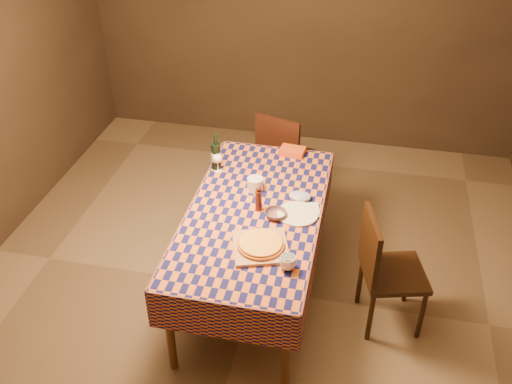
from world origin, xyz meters
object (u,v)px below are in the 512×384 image
(cutting_board, at_px, (261,247))
(chair_right, at_px, (384,266))
(pizza, at_px, (261,244))
(chair_far, at_px, (283,154))
(bowl, at_px, (276,214))
(white_plate, at_px, (298,214))
(dining_table, at_px, (255,220))
(wine_bottle, at_px, (216,156))

(cutting_board, distance_m, chair_right, 0.89)
(pizza, relative_size, chair_far, 0.38)
(cutting_board, relative_size, bowl, 2.35)
(bowl, distance_m, white_plate, 0.16)
(pizza, distance_m, chair_right, 0.90)
(cutting_board, xyz_separation_m, chair_right, (0.81, 0.27, -0.26))
(cutting_board, xyz_separation_m, white_plate, (0.18, 0.40, -0.00))
(chair_far, bearing_deg, pizza, -85.49)
(pizza, xyz_separation_m, chair_far, (-0.13, 1.61, -0.28))
(dining_table, bearing_deg, chair_right, -6.85)
(bowl, distance_m, wine_bottle, 0.78)
(dining_table, bearing_deg, bowl, -13.54)
(bowl, distance_m, chair_far, 1.30)
(white_plate, bearing_deg, cutting_board, -114.19)
(dining_table, height_order, cutting_board, cutting_board)
(pizza, height_order, wine_bottle, wine_bottle)
(pizza, distance_m, wine_bottle, 1.03)
(chair_far, bearing_deg, dining_table, -89.84)
(chair_far, bearing_deg, cutting_board, -85.49)
(cutting_board, bearing_deg, bowl, 84.30)
(cutting_board, relative_size, chair_far, 0.38)
(wine_bottle, xyz_separation_m, chair_far, (0.41, 0.73, -0.36))
(dining_table, distance_m, white_plate, 0.32)
(bowl, bearing_deg, chair_far, 97.31)
(bowl, xyz_separation_m, chair_far, (-0.16, 1.26, -0.27))
(chair_right, bearing_deg, bowl, 174.55)
(pizza, xyz_separation_m, white_plate, (0.18, 0.40, -0.03))
(wine_bottle, distance_m, chair_right, 1.52)
(white_plate, bearing_deg, dining_table, -176.67)
(cutting_board, height_order, chair_right, chair_right)
(cutting_board, relative_size, chair_right, 0.38)
(cutting_board, height_order, pizza, pizza)
(dining_table, distance_m, cutting_board, 0.41)
(dining_table, distance_m, chair_right, 0.96)
(white_plate, height_order, chair_right, chair_right)
(chair_far, relative_size, chair_right, 1.00)
(bowl, xyz_separation_m, white_plate, (0.15, 0.06, -0.01))
(cutting_board, height_order, white_plate, cutting_board)
(pizza, distance_m, white_plate, 0.44)
(wine_bottle, bearing_deg, white_plate, -33.31)
(dining_table, xyz_separation_m, chair_right, (0.93, -0.11, -0.17))
(chair_far, height_order, chair_right, same)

